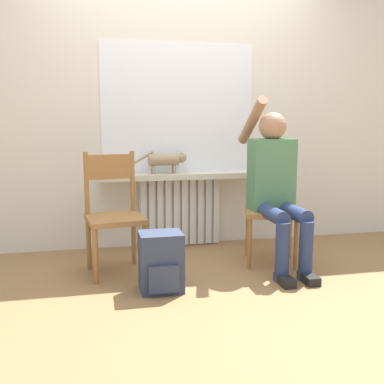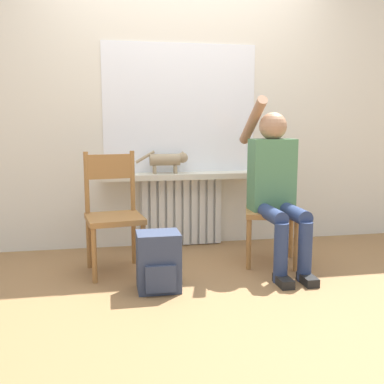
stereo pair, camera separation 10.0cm
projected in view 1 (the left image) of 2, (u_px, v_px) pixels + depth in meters
The scene contains 10 objects.
ground_plane at pixel (212, 290), 3.03m from camera, with size 12.00×12.00×0.00m, color olive.
wall_with_window at pixel (178, 96), 4.01m from camera, with size 7.00×0.06×2.70m.
radiator at pixel (180, 212), 4.10m from camera, with size 0.74×0.08×0.62m.
windowsill at pixel (181, 176), 3.98m from camera, with size 1.42×0.23×0.05m.
window_glass at pixel (178, 109), 4.00m from camera, with size 1.37×0.01×1.13m.
chair_left at pixel (114, 213), 3.34m from camera, with size 0.46×0.46×0.90m.
chair_right at pixel (271, 206), 3.60m from camera, with size 0.50×0.50×0.90m.
person at pixel (276, 182), 3.45m from camera, with size 0.36×1.00×1.32m.
cat at pixel (167, 160), 3.92m from camera, with size 0.46×0.10×0.21m.
backpack at pixel (161, 262), 3.00m from camera, with size 0.28×0.26×0.40m.
Camera 1 is at (-0.75, -2.80, 1.12)m, focal length 42.00 mm.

